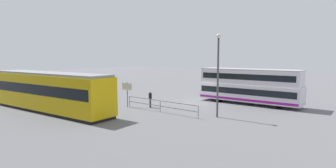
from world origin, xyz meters
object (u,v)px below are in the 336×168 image
Objects in this scene: double_decker_bus at (249,86)px; pedestrian_near_railing at (150,98)px; tram_yellow at (49,91)px; info_sign at (127,90)px; street_lamp at (218,69)px.

pedestrian_near_railing is (7.55, 7.38, -0.97)m from double_decker_bus.
pedestrian_near_railing is at bearing 44.34° from double_decker_bus.
info_sign is (-4.75, -5.43, -0.10)m from tram_yellow.
double_decker_bus reaches higher than pedestrian_near_railing.
tram_yellow reaches higher than pedestrian_near_railing.
info_sign reaches higher than pedestrian_near_railing.
double_decker_bus is at bearing -135.66° from pedestrian_near_railing.
pedestrian_near_railing is 7.87m from street_lamp.
tram_yellow reaches higher than info_sign.
double_decker_bus is at bearing -138.72° from info_sign.
street_lamp reaches higher than double_decker_bus.
street_lamp is (-14.05, -6.17, 2.16)m from tram_yellow.
pedestrian_near_railing is at bearing -2.61° from street_lamp.
tram_yellow is at bearing 43.61° from pedestrian_near_railing.
tram_yellow is 15.50m from street_lamp.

